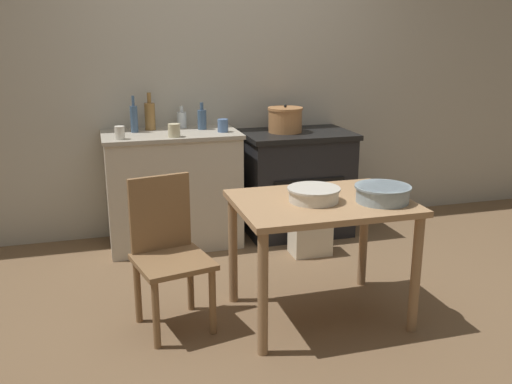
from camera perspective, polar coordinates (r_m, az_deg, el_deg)
The scene contains 17 objects.
ground_plane at distance 3.66m, azimuth 2.35°, elevation -11.09°, with size 14.00×14.00×0.00m, color brown.
wall_back at distance 4.81m, azimuth -3.55°, elevation 11.24°, with size 8.00×0.07×2.55m.
counter_cabinet at distance 4.56m, azimuth -8.31°, elevation 0.34°, with size 1.04×0.60×0.90m.
stove at distance 4.79m, azimuth 4.04°, elevation 0.98°, with size 0.88×0.63×0.86m.
work_table at distance 3.31m, azimuth 6.51°, elevation -2.60°, with size 0.99×0.74×0.73m.
chair at distance 3.30m, azimuth -8.79°, elevation -5.70°, with size 0.48×0.48×0.87m.
flour_sack at distance 4.39m, azimuth 5.44°, elevation -4.29°, with size 0.30×0.21×0.31m, color beige.
stock_pot at distance 4.66m, azimuth 2.93°, elevation 7.23°, with size 0.28×0.28×0.23m.
mixing_bowl_large at distance 3.29m, azimuth 12.54°, elevation -0.09°, with size 0.32×0.32×0.09m.
mixing_bowl_small at distance 3.23m, azimuth 5.79°, elevation -0.16°, with size 0.30×0.30×0.08m.
bottle_far_left at distance 4.49m, azimuth -12.10°, elevation 7.23°, with size 0.06×0.06×0.28m.
bottle_left at distance 4.58m, azimuth -10.56°, elevation 7.53°, with size 0.08×0.08×0.29m.
bottle_mid_left at distance 4.55m, azimuth -5.42°, elevation 7.28°, with size 0.07×0.07×0.21m.
bottle_center_left at distance 4.65m, azimuth -7.44°, elevation 7.22°, with size 0.08×0.08×0.17m.
cup_center at distance 4.25m, azimuth -8.20°, elevation 6.12°, with size 0.09×0.09×0.10m, color beige.
cup_center_right at distance 4.23m, azimuth -13.47°, elevation 5.79°, with size 0.07×0.07×0.10m, color silver.
cup_mid_right at distance 4.42m, azimuth -3.33°, elevation 6.65°, with size 0.08×0.08×0.10m, color #4C6B99.
Camera 1 is at (-1.05, -3.09, 1.66)m, focal length 40.00 mm.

